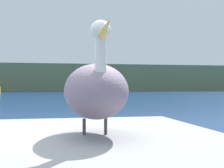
# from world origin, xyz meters

# --- Properties ---
(hillside_backdrop) EXTENTS (140.00, 11.18, 5.26)m
(hillside_backdrop) POSITION_xyz_m (0.00, 62.64, 2.63)
(hillside_backdrop) COLOR #6B7A51
(hillside_backdrop) RESTS_ON ground
(pelican) EXTENTS (0.61, 1.43, 0.95)m
(pelican) POSITION_xyz_m (0.51, -0.21, 1.14)
(pelican) COLOR gray
(pelican) RESTS_ON pier_dock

